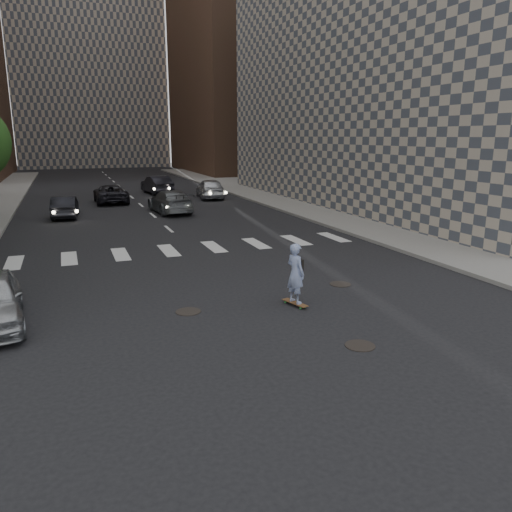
% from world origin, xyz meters
% --- Properties ---
extents(ground, '(160.00, 160.00, 0.00)m').
position_xyz_m(ground, '(0.00, 0.00, 0.00)').
color(ground, black).
rests_on(ground, ground).
extents(sidewalk_right, '(13.00, 80.00, 0.15)m').
position_xyz_m(sidewalk_right, '(14.50, 20.00, 0.07)').
color(sidewalk_right, gray).
rests_on(sidewalk_right, ground).
extents(building_right, '(15.00, 33.00, 22.00)m').
position_xyz_m(building_right, '(18.49, 18.49, 10.98)').
color(building_right, '#ADA08E').
rests_on(building_right, ground).
extents(tower_right, '(18.00, 24.00, 36.00)m').
position_xyz_m(tower_right, '(20.00, 55.00, 18.00)').
color(tower_right, brown).
rests_on(tower_right, ground).
extents(tower_center, '(22.00, 20.00, 48.00)m').
position_xyz_m(tower_center, '(0.00, 78.00, 24.00)').
color(tower_center, '#ADA08E').
rests_on(tower_center, ground).
extents(manhole_a, '(0.70, 0.70, 0.02)m').
position_xyz_m(manhole_a, '(1.20, -2.50, 0.01)').
color(manhole_a, black).
rests_on(manhole_a, ground).
extents(manhole_b, '(0.70, 0.70, 0.02)m').
position_xyz_m(manhole_b, '(-2.00, 1.20, 0.01)').
color(manhole_b, black).
rests_on(manhole_b, ground).
extents(manhole_c, '(0.70, 0.70, 0.02)m').
position_xyz_m(manhole_c, '(3.30, 2.00, 0.01)').
color(manhole_c, black).
rests_on(manhole_c, ground).
extents(skateboarder, '(0.58, 0.95, 1.84)m').
position_xyz_m(skateboarder, '(1.00, 0.63, 0.96)').
color(skateboarder, brown).
rests_on(skateboarder, ground).
extents(traffic_car_a, '(1.65, 3.99, 1.28)m').
position_xyz_m(traffic_car_a, '(-5.02, 20.00, 0.64)').
color(traffic_car_a, black).
rests_on(traffic_car_a, ground).
extents(traffic_car_b, '(2.36, 5.06, 1.43)m').
position_xyz_m(traffic_car_b, '(1.24, 19.70, 0.71)').
color(traffic_car_b, slate).
rests_on(traffic_car_b, ground).
extents(traffic_car_c, '(2.22, 4.78, 1.33)m').
position_xyz_m(traffic_car_c, '(-1.85, 26.00, 0.66)').
color(traffic_car_c, black).
rests_on(traffic_car_c, ground).
extents(traffic_car_d, '(2.40, 4.73, 1.55)m').
position_xyz_m(traffic_car_d, '(5.67, 26.08, 0.77)').
color(traffic_car_d, silver).
rests_on(traffic_car_d, ground).
extents(traffic_car_e, '(2.16, 4.73, 1.50)m').
position_xyz_m(traffic_car_e, '(2.33, 30.67, 0.75)').
color(traffic_car_e, black).
rests_on(traffic_car_e, ground).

